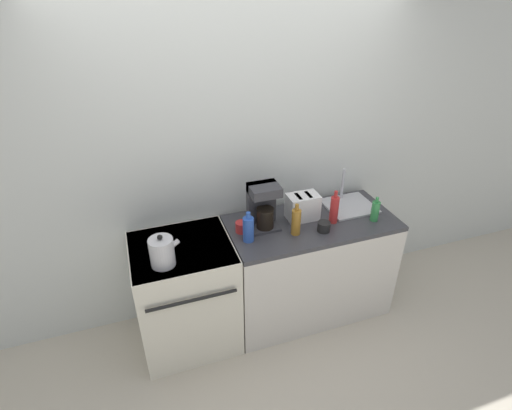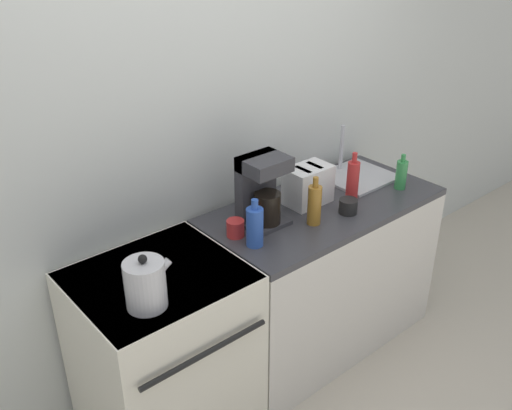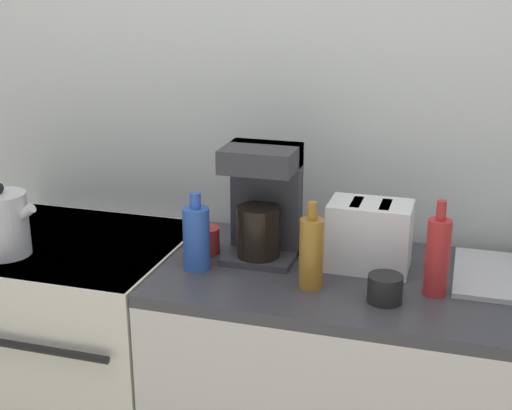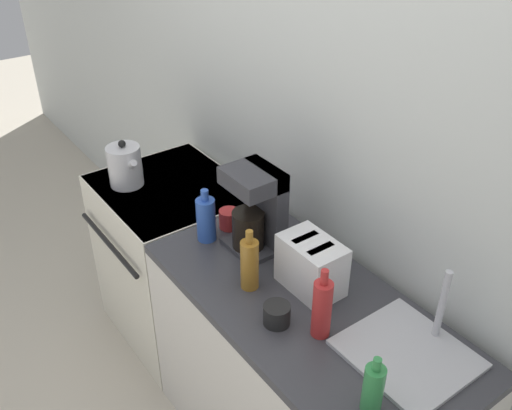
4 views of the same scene
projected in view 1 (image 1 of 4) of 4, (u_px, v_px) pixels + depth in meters
The scene contains 14 objects.
ground_plane at pixel (268, 347), 3.15m from camera, with size 12.00×12.00×0.00m, color beige.
wall_back at pixel (239, 163), 3.06m from camera, with size 8.00×0.05×2.60m.
stove at pixel (186, 293), 3.02m from camera, with size 0.72×0.67×0.90m.
counter_block at pixel (308, 266), 3.32m from camera, with size 1.31×0.63×0.90m.
kettle at pixel (162, 252), 2.59m from camera, with size 0.20×0.16×0.23m.
toaster at pixel (303, 207), 3.08m from camera, with size 0.24×0.16×0.20m.
coffee_maker at pixel (263, 205), 2.94m from camera, with size 0.22×0.19×0.36m.
sink_tray at pixel (349, 204), 3.28m from camera, with size 0.39×0.35×0.28m.
bottle_blue at pixel (248, 229), 2.82m from camera, with size 0.08×0.08×0.23m.
bottle_green at pixel (375, 211), 3.06m from camera, with size 0.06×0.06×0.20m.
bottle_amber at pixel (296, 222), 2.89m from camera, with size 0.07×0.07×0.25m.
bottle_red at pixel (334, 209), 3.02m from camera, with size 0.07×0.07×0.27m.
cup_black at pixel (324, 227), 2.95m from camera, with size 0.09×0.09×0.08m.
cup_red at pixel (241, 227), 2.94m from camera, with size 0.09×0.09×0.08m.
Camera 1 is at (-0.79, -2.00, 2.57)m, focal length 28.00 mm.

